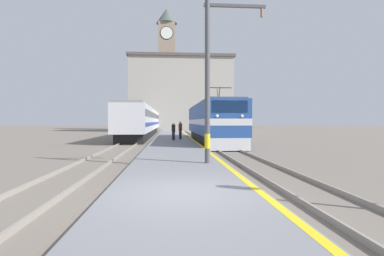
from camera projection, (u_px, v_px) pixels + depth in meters
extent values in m
plane|color=#70665B|center=(172.00, 137.00, 37.12)|extent=(200.00, 200.00, 0.00)
cube|color=slate|center=(173.00, 138.00, 32.13)|extent=(3.91, 140.00, 0.26)
cube|color=yellow|center=(190.00, 137.00, 32.26)|extent=(0.20, 140.00, 0.00)
cube|color=#70665B|center=(204.00, 139.00, 32.39)|extent=(2.83, 140.00, 0.02)
cube|color=gray|center=(198.00, 139.00, 32.33)|extent=(0.07, 140.00, 0.14)
cube|color=gray|center=(211.00, 139.00, 32.44)|extent=(0.07, 140.00, 0.14)
cube|color=#70665B|center=(137.00, 140.00, 31.85)|extent=(2.83, 140.00, 0.02)
cube|color=gray|center=(130.00, 139.00, 31.79)|extent=(0.07, 140.00, 0.14)
cube|color=gray|center=(144.00, 139.00, 31.90)|extent=(0.07, 140.00, 0.14)
cube|color=black|center=(211.00, 138.00, 27.46)|extent=(2.46, 15.84, 0.90)
cube|color=#23478C|center=(211.00, 119.00, 27.42)|extent=(2.90, 17.22, 2.53)
cube|color=silver|center=(211.00, 122.00, 27.43)|extent=(2.92, 17.24, 0.44)
cube|color=silver|center=(229.00, 144.00, 19.03)|extent=(2.75, 0.30, 0.81)
cube|color=black|center=(229.00, 107.00, 18.88)|extent=(2.32, 0.12, 0.80)
sphere|color=white|center=(217.00, 116.00, 18.80)|extent=(0.20, 0.20, 0.20)
sphere|color=white|center=(242.00, 116.00, 18.92)|extent=(0.20, 0.20, 0.20)
cube|color=#4C4C51|center=(211.00, 105.00, 27.39)|extent=(2.61, 16.35, 0.12)
cylinder|color=#333333|center=(219.00, 94.00, 22.74)|extent=(0.06, 0.63, 1.03)
cylinder|color=#333333|center=(218.00, 95.00, 23.44)|extent=(0.06, 0.63, 1.03)
cube|color=#262626|center=(219.00, 88.00, 23.08)|extent=(2.03, 0.08, 0.06)
cube|color=black|center=(147.00, 131.00, 46.70)|extent=(2.46, 43.93, 0.90)
cube|color=silver|center=(147.00, 120.00, 46.66)|extent=(2.90, 45.76, 2.57)
cube|color=black|center=(147.00, 117.00, 46.65)|extent=(2.92, 44.85, 0.64)
cube|color=navy|center=(147.00, 123.00, 46.67)|extent=(2.92, 44.85, 0.36)
cube|color=gray|center=(147.00, 111.00, 46.63)|extent=(2.67, 45.76, 0.20)
cylinder|color=#4C4C51|center=(207.00, 75.00, 12.14)|extent=(0.21, 0.21, 7.20)
cylinder|color=yellow|center=(207.00, 141.00, 12.20)|extent=(0.23, 0.23, 0.60)
cube|color=#4C4C51|center=(235.00, 6.00, 12.16)|extent=(2.54, 0.12, 0.12)
cylinder|color=#8C6651|center=(262.00, 13.00, 12.25)|extent=(0.12, 0.12, 0.35)
cylinder|color=#23232D|center=(173.00, 136.00, 26.87)|extent=(0.26, 0.26, 0.77)
cylinder|color=black|center=(173.00, 128.00, 26.85)|extent=(0.34, 0.34, 0.64)
sphere|color=tan|center=(173.00, 123.00, 26.84)|extent=(0.21, 0.21, 0.21)
cylinder|color=#23232D|center=(180.00, 135.00, 28.34)|extent=(0.26, 0.26, 0.81)
cylinder|color=maroon|center=(180.00, 127.00, 28.32)|extent=(0.34, 0.34, 0.67)
sphere|color=tan|center=(180.00, 122.00, 28.31)|extent=(0.22, 0.22, 0.22)
cube|color=gray|center=(167.00, 77.00, 68.07)|extent=(3.76, 3.76, 24.11)
cylinder|color=black|center=(167.00, 33.00, 65.96)|extent=(2.93, 0.06, 2.93)
cylinder|color=white|center=(167.00, 33.00, 65.93)|extent=(2.63, 0.10, 2.63)
cone|color=#47514C|center=(167.00, 16.00, 67.76)|extent=(4.70, 4.70, 3.38)
cube|color=#A8A399|center=(181.00, 96.00, 58.94)|extent=(19.31, 9.15, 13.88)
cube|color=#564C47|center=(181.00, 59.00, 58.78)|extent=(19.91, 9.75, 0.50)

